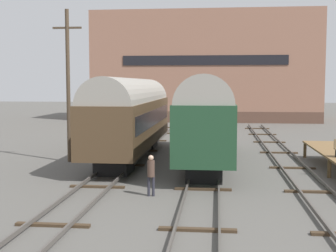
{
  "coord_description": "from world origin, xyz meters",
  "views": [
    {
      "loc": [
        0.61,
        -24.09,
        4.85
      ],
      "look_at": [
        -2.47,
        5.18,
        2.2
      ],
      "focal_mm": 50.0,
      "sensor_mm": 36.0,
      "label": 1
    }
  ],
  "objects_px": {
    "person_worker": "(151,171)",
    "utility_pole": "(68,84)",
    "train_car_brown": "(131,113)",
    "train_car_green": "(207,114)"
  },
  "relations": [
    {
      "from": "person_worker",
      "to": "utility_pole",
      "type": "bearing_deg",
      "value": 127.05
    },
    {
      "from": "train_car_brown",
      "to": "person_worker",
      "type": "relative_size",
      "value": 8.85
    },
    {
      "from": "train_car_green",
      "to": "utility_pole",
      "type": "distance_m",
      "value": 8.76
    },
    {
      "from": "utility_pole",
      "to": "train_car_green",
      "type": "bearing_deg",
      "value": 2.99
    },
    {
      "from": "train_car_brown",
      "to": "utility_pole",
      "type": "xyz_separation_m",
      "value": [
        -3.61,
        -1.81,
        1.91
      ]
    },
    {
      "from": "train_car_brown",
      "to": "train_car_green",
      "type": "height_order",
      "value": "train_car_green"
    },
    {
      "from": "train_car_brown",
      "to": "train_car_green",
      "type": "relative_size",
      "value": 1.01
    },
    {
      "from": "person_worker",
      "to": "utility_pole",
      "type": "height_order",
      "value": "utility_pole"
    },
    {
      "from": "train_car_green",
      "to": "person_worker",
      "type": "distance_m",
      "value": 9.33
    },
    {
      "from": "train_car_green",
      "to": "train_car_brown",
      "type": "bearing_deg",
      "value": 164.6
    }
  ]
}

